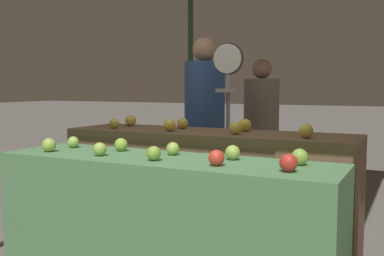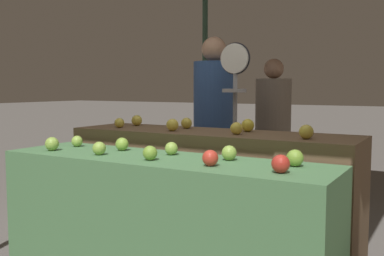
# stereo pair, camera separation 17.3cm
# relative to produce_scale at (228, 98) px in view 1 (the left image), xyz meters

# --- Properties ---
(display_counter_front) EXTENTS (2.03, 0.55, 0.86)m
(display_counter_front) POSITION_rel_produce_scale_xyz_m (0.11, -1.25, -0.75)
(display_counter_front) COLOR #4C7A4C
(display_counter_front) RESTS_ON ground_plane
(display_counter_back) EXTENTS (2.03, 0.55, 0.97)m
(display_counter_back) POSITION_rel_produce_scale_xyz_m (0.11, -0.65, -0.70)
(display_counter_back) COLOR brown
(display_counter_back) RESTS_ON ground_plane
(apple_front_0) EXTENTS (0.09, 0.09, 0.09)m
(apple_front_0) POSITION_rel_produce_scale_xyz_m (-0.65, -1.37, -0.27)
(apple_front_0) COLOR #8EB247
(apple_front_0) RESTS_ON display_counter_front
(apple_front_1) EXTENTS (0.08, 0.08, 0.08)m
(apple_front_1) POSITION_rel_produce_scale_xyz_m (-0.26, -1.36, -0.27)
(apple_front_1) COLOR #8EB247
(apple_front_1) RESTS_ON display_counter_front
(apple_front_2) EXTENTS (0.08, 0.08, 0.08)m
(apple_front_2) POSITION_rel_produce_scale_xyz_m (0.12, -1.36, -0.27)
(apple_front_2) COLOR #7AA338
(apple_front_2) RESTS_ON display_counter_front
(apple_front_3) EXTENTS (0.08, 0.08, 0.08)m
(apple_front_3) POSITION_rel_produce_scale_xyz_m (0.50, -1.36, -0.27)
(apple_front_3) COLOR red
(apple_front_3) RESTS_ON display_counter_front
(apple_front_4) EXTENTS (0.09, 0.09, 0.09)m
(apple_front_4) POSITION_rel_produce_scale_xyz_m (0.87, -1.35, -0.27)
(apple_front_4) COLOR #B72D23
(apple_front_4) RESTS_ON display_counter_front
(apple_front_5) EXTENTS (0.08, 0.08, 0.08)m
(apple_front_5) POSITION_rel_produce_scale_xyz_m (-0.65, -1.15, -0.28)
(apple_front_5) COLOR #8EB247
(apple_front_5) RESTS_ON display_counter_front
(apple_front_6) EXTENTS (0.08, 0.08, 0.08)m
(apple_front_6) POSITION_rel_produce_scale_xyz_m (-0.26, -1.14, -0.27)
(apple_front_6) COLOR #84AD3D
(apple_front_6) RESTS_ON display_counter_front
(apple_front_7) EXTENTS (0.08, 0.08, 0.08)m
(apple_front_7) POSITION_rel_produce_scale_xyz_m (0.11, -1.14, -0.28)
(apple_front_7) COLOR #8EB247
(apple_front_7) RESTS_ON display_counter_front
(apple_front_8) EXTENTS (0.08, 0.08, 0.08)m
(apple_front_8) POSITION_rel_produce_scale_xyz_m (0.50, -1.14, -0.27)
(apple_front_8) COLOR #8EB247
(apple_front_8) RESTS_ON display_counter_front
(apple_front_9) EXTENTS (0.09, 0.09, 0.09)m
(apple_front_9) POSITION_rel_produce_scale_xyz_m (0.88, -1.15, -0.27)
(apple_front_9) COLOR #7AA338
(apple_front_9) RESTS_ON display_counter_front
(apple_back_0) EXTENTS (0.07, 0.07, 0.07)m
(apple_back_0) POSITION_rel_produce_scale_xyz_m (-0.60, -0.75, -0.18)
(apple_back_0) COLOR gold
(apple_back_0) RESTS_ON display_counter_back
(apple_back_1) EXTENTS (0.09, 0.09, 0.09)m
(apple_back_1) POSITION_rel_produce_scale_xyz_m (-0.12, -0.76, -0.17)
(apple_back_1) COLOR yellow
(apple_back_1) RESTS_ON display_counter_back
(apple_back_2) EXTENTS (0.08, 0.08, 0.08)m
(apple_back_2) POSITION_rel_produce_scale_xyz_m (0.36, -0.75, -0.17)
(apple_back_2) COLOR yellow
(apple_back_2) RESTS_ON display_counter_back
(apple_back_3) EXTENTS (0.09, 0.09, 0.09)m
(apple_back_3) POSITION_rel_produce_scale_xyz_m (0.82, -0.77, -0.17)
(apple_back_3) COLOR gold
(apple_back_3) RESTS_ON display_counter_back
(apple_back_4) EXTENTS (0.08, 0.08, 0.08)m
(apple_back_4) POSITION_rel_produce_scale_xyz_m (-0.60, -0.54, -0.17)
(apple_back_4) COLOR gold
(apple_back_4) RESTS_ON display_counter_back
(apple_back_5) EXTENTS (0.08, 0.08, 0.08)m
(apple_back_5) POSITION_rel_produce_scale_xyz_m (-0.13, -0.56, -0.17)
(apple_back_5) COLOR gold
(apple_back_5) RESTS_ON display_counter_back
(apple_back_6) EXTENTS (0.09, 0.09, 0.09)m
(apple_back_6) POSITION_rel_produce_scale_xyz_m (0.35, -0.55, -0.17)
(apple_back_6) COLOR gold
(apple_back_6) RESTS_ON display_counter_back
(produce_scale) EXTENTS (0.26, 0.20, 1.64)m
(produce_scale) POSITION_rel_produce_scale_xyz_m (0.00, 0.00, 0.00)
(produce_scale) COLOR #99999E
(produce_scale) RESTS_ON ground_plane
(person_vendor_at_scale) EXTENTS (0.41, 0.41, 1.74)m
(person_vendor_at_scale) POSITION_rel_produce_scale_xyz_m (-0.37, 0.34, -0.18)
(person_vendor_at_scale) COLOR #2D2D38
(person_vendor_at_scale) RESTS_ON ground_plane
(person_customer_left) EXTENTS (0.45, 0.45, 1.56)m
(person_customer_left) POSITION_rel_produce_scale_xyz_m (-0.06, 1.07, -0.29)
(person_customer_left) COLOR #2D2D38
(person_customer_left) RESTS_ON ground_plane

